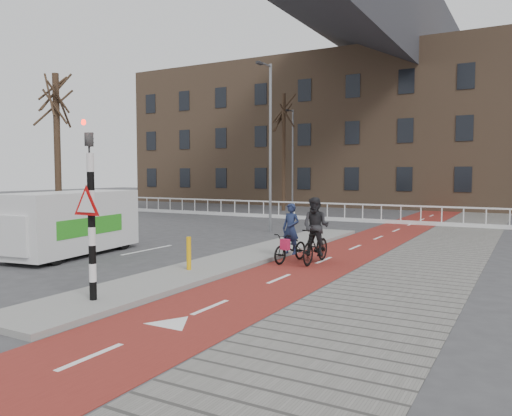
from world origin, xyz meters
The scene contains 15 objects.
ground centered at (0.00, 0.00, 0.00)m, with size 120.00×120.00×0.00m, color #38383A.
bike_lane centered at (1.50, 10.00, 0.01)m, with size 2.50×60.00×0.01m, color maroon.
sidewalk centered at (4.30, 10.00, 0.01)m, with size 3.00×60.00×0.01m, color slate.
curb_island centered at (-0.70, 4.00, 0.06)m, with size 1.80×16.00×0.12m, color gray.
traffic_signal centered at (-0.60, -2.02, 1.99)m, with size 0.80×0.80×3.68m.
bollard centered at (-0.82, 1.41, 0.55)m, with size 0.12×0.12×0.85m, color #E4A70C.
cyclist_near centered at (0.76, 4.24, 0.59)m, with size 0.78×1.69×1.73m.
cyclist_far centered at (1.48, 4.40, 0.80)m, with size 0.82×1.78×1.91m.
van centered at (-5.94, 2.02, 1.06)m, with size 2.52×4.91×2.02m.
railing centered at (-5.00, 17.00, 0.31)m, with size 28.00×0.10×0.99m.
townhouse_row centered at (-3.00, 32.00, 7.81)m, with size 46.00×10.00×15.90m.
tree_left centered at (-13.09, 7.44, 3.67)m, with size 0.31×0.31×7.34m, color #302115.
tree_mid centered at (-8.35, 22.45, 4.05)m, with size 0.26×0.26×8.10m, color #302115.
streetlight_near centered at (-3.23, 10.61, 3.67)m, with size 0.12×0.12×7.34m, color slate.
streetlight_left centered at (-8.21, 23.66, 3.56)m, with size 0.12×0.12×7.11m, color slate.
Camera 1 is at (6.92, -8.89, 2.61)m, focal length 35.00 mm.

